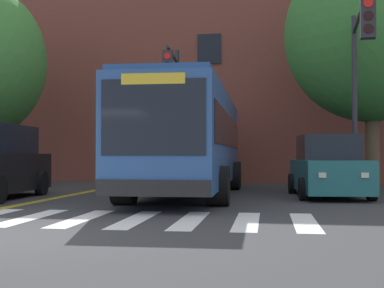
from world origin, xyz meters
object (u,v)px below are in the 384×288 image
Objects in this scene: traffic_light_overhead at (173,93)px; street_tree_curbside_large at (372,32)px; car_teal_far_lane at (328,169)px; city_bus at (190,139)px; traffic_light_near_corner at (359,65)px; car_red_behind_bus at (226,164)px.

street_tree_curbside_large is (7.10, 1.35, 2.23)m from traffic_light_overhead.
city_bus is at bearing 178.08° from car_teal_far_lane.
car_red_behind_bus is at bearing 112.67° from traffic_light_near_corner.
city_bus is 2.12× the size of traffic_light_near_corner.
traffic_light_overhead is at bearing -97.61° from car_red_behind_bus.
traffic_light_overhead is at bearing 160.57° from car_teal_far_lane.
car_red_behind_bus is 0.76× the size of traffic_light_near_corner.
car_red_behind_bus is at bearing 88.87° from city_bus.
city_bus is 2.24× the size of traffic_light_overhead.
street_tree_curbside_large reaches higher than car_red_behind_bus.
traffic_light_overhead is at bearing -169.22° from street_tree_curbside_large.
city_bus is 9.91m from car_red_behind_bus.
traffic_light_near_corner reaches higher than city_bus.
street_tree_curbside_large is (6.01, -6.80, 4.94)m from car_red_behind_bus.
traffic_light_overhead is at bearing 149.48° from traffic_light_near_corner.
street_tree_curbside_large is at bearing 60.05° from car_teal_far_lane.
traffic_light_overhead is (-5.25, 1.85, 2.67)m from car_teal_far_lane.
car_red_behind_bus is 8.66m from traffic_light_overhead.
traffic_light_overhead is (-5.96, 3.51, -0.26)m from traffic_light_near_corner.
car_teal_far_lane is 6.13m from street_tree_curbside_large.
traffic_light_near_corner is at bearing -19.64° from city_bus.
car_red_behind_bus is at bearing 112.60° from car_teal_far_lane.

